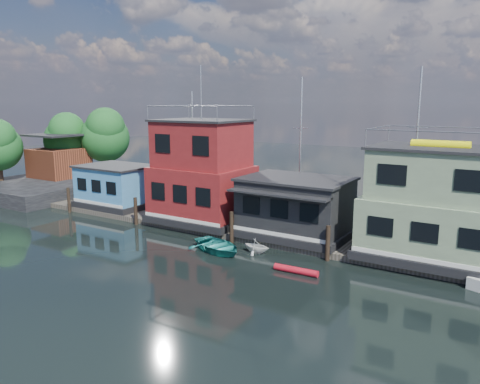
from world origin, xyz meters
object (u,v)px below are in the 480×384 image
Objects in this scene: houseboat_dark at (296,207)px; houseboat_blue at (116,186)px; dinghy_teal at (218,246)px; dinghy_white at (256,246)px; red_kayak at (296,270)px; houseboat_green at (435,206)px; houseboat_red at (202,174)px.

houseboat_blue is at bearing 179.94° from houseboat_dark.
houseboat_blue is at bearing 91.75° from dinghy_teal.
houseboat_dark is 4.38m from dinghy_white.
red_kayak is 6.02m from dinghy_teal.
houseboat_green reaches higher than dinghy_white.
houseboat_blue is 9.69m from houseboat_red.
dinghy_teal is 2.22× the size of dinghy_white.
dinghy_white is (7.07, -3.84, -3.62)m from houseboat_red.
houseboat_blue is at bearing 162.02° from red_kayak.
red_kayak is 0.65× the size of dinghy_teal.
red_kayak is at bearing -136.88° from houseboat_green.
houseboat_blue is 26.53m from houseboat_green.
red_kayak is at bearing -77.09° from dinghy_teal.
houseboat_green is (26.50, 0.00, 1.34)m from houseboat_blue.
dinghy_teal is at bearing 170.03° from red_kayak.
houseboat_blue is 15.29m from dinghy_teal.
houseboat_red reaches higher than dinghy_white.
houseboat_red reaches higher than houseboat_blue.
houseboat_red is at bearing 149.74° from red_kayak.
dinghy_teal is (-5.96, 0.83, 0.22)m from red_kayak.
houseboat_red is at bearing 61.79° from dinghy_white.
dinghy_white reaches higher than dinghy_teal.
houseboat_green is at bearing -46.90° from dinghy_teal.
houseboat_red is 6.52× the size of dinghy_white.
dinghy_white is at bearing 150.25° from red_kayak.
houseboat_red is 8.18m from houseboat_dark.
dinghy_teal is at bearing -157.76° from houseboat_green.
dinghy_teal is at bearing -122.50° from houseboat_dark.
houseboat_dark is 1.83× the size of dinghy_teal.
houseboat_red is at bearing 65.13° from dinghy_teal.
red_kayak is (2.80, -5.78, -2.22)m from houseboat_dark.
dinghy_teal is 2.50m from dinghy_white.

